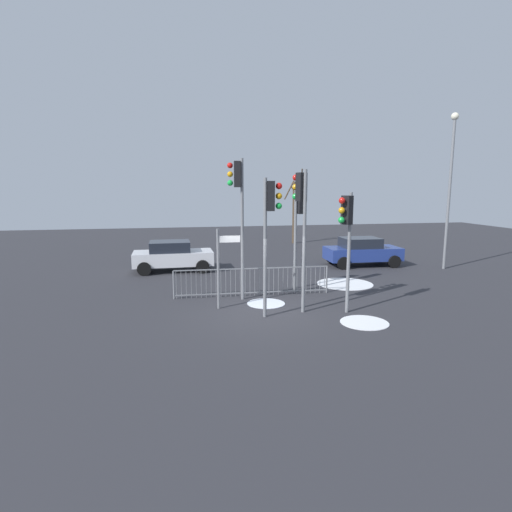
% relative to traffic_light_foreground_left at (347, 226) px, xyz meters
% --- Properties ---
extents(ground_plane, '(60.00, 60.00, 0.00)m').
position_rel_traffic_light_foreground_left_xyz_m(ground_plane, '(-2.52, 0.55, -2.86)').
color(ground_plane, '#2D2D33').
extents(traffic_light_foreground_left, '(0.53, 0.40, 3.90)m').
position_rel_traffic_light_foreground_left_xyz_m(traffic_light_foreground_left, '(0.00, 0.00, 0.00)').
color(traffic_light_foreground_left, slate).
rests_on(traffic_light_foreground_left, ground).
extents(traffic_light_mid_right, '(0.42, 0.51, 4.61)m').
position_rel_traffic_light_foreground_left_xyz_m(traffic_light_mid_right, '(-1.34, 0.49, 0.52)').
color(traffic_light_mid_right, slate).
rests_on(traffic_light_mid_right, ground).
extents(traffic_light_mid_left, '(0.57, 0.34, 5.05)m').
position_rel_traffic_light_foreground_left_xyz_m(traffic_light_mid_left, '(-3.10, 2.32, 0.83)').
color(traffic_light_mid_left, slate).
rests_on(traffic_light_mid_left, ground).
extents(traffic_light_rear_right, '(0.54, 0.39, 4.05)m').
position_rel_traffic_light_foreground_left_xyz_m(traffic_light_rear_right, '(-0.68, 2.98, 0.11)').
color(traffic_light_rear_right, slate).
rests_on(traffic_light_rear_right, ground).
extents(traffic_light_foreground_right, '(0.57, 0.34, 4.34)m').
position_rel_traffic_light_foreground_left_xyz_m(traffic_light_foreground_right, '(-2.46, 0.10, 0.32)').
color(traffic_light_foreground_right, slate).
rests_on(traffic_light_foreground_right, ground).
extents(direction_sign_post, '(0.79, 0.09, 2.71)m').
position_rel_traffic_light_foreground_left_xyz_m(direction_sign_post, '(-3.88, 1.30, -1.33)').
color(direction_sign_post, slate).
rests_on(direction_sign_post, ground).
extents(pedestrian_guard_railing, '(5.89, 0.28, 1.07)m').
position_rel_traffic_light_foreground_left_xyz_m(pedestrian_guard_railing, '(-2.53, 2.72, -2.31)').
color(pedestrian_guard_railing, slate).
rests_on(pedestrian_guard_railing, ground).
extents(car_white_far, '(3.83, 1.98, 1.47)m').
position_rel_traffic_light_foreground_left_xyz_m(car_white_far, '(-5.50, 8.08, -2.09)').
color(car_white_far, silver).
rests_on(car_white_far, ground).
extents(car_blue_mid, '(3.85, 2.03, 1.47)m').
position_rel_traffic_light_foreground_left_xyz_m(car_blue_mid, '(4.20, 7.63, -2.09)').
color(car_blue_mid, navy).
rests_on(car_blue_mid, ground).
extents(street_lamp, '(0.36, 0.36, 7.56)m').
position_rel_traffic_light_foreground_left_xyz_m(street_lamp, '(7.90, 6.06, 1.70)').
color(street_lamp, slate).
rests_on(street_lamp, ground).
extents(bare_tree_left, '(1.39, 1.39, 5.34)m').
position_rel_traffic_light_foreground_left_xyz_m(bare_tree_left, '(3.18, 16.76, -0.43)').
color(bare_tree_left, '#473828').
rests_on(bare_tree_left, ground).
extents(snow_patch_kerb, '(1.46, 1.46, 0.01)m').
position_rel_traffic_light_foreground_left_xyz_m(snow_patch_kerb, '(0.23, -1.05, -2.85)').
color(snow_patch_kerb, white).
rests_on(snow_patch_kerb, ground).
extents(snow_patch_island, '(1.34, 1.34, 0.01)m').
position_rel_traffic_light_foreground_left_xyz_m(snow_patch_island, '(-2.25, 1.56, -2.85)').
color(snow_patch_island, silver).
rests_on(snow_patch_island, ground).
extents(snow_patch_verge, '(2.35, 2.35, 0.01)m').
position_rel_traffic_light_foreground_left_xyz_m(snow_patch_verge, '(1.68, 3.86, -2.85)').
color(snow_patch_verge, white).
rests_on(snow_patch_verge, ground).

